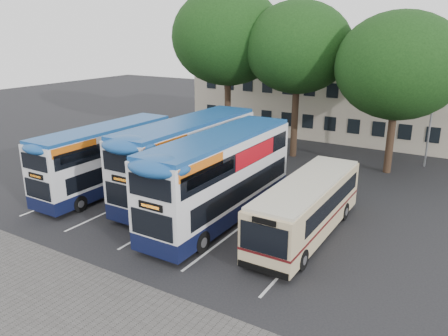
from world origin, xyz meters
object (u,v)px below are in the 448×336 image
at_px(tree_left, 228,37).
at_px(bus_dd_left, 106,156).
at_px(tree_right, 399,66).
at_px(bus_dd_mid, 189,155).
at_px(bus_dd_right, 221,173).
at_px(tree_mid, 298,48).
at_px(lamp_post, 434,95).
at_px(bus_single, 308,204).

bearing_deg(tree_left, bus_dd_left, -92.89).
bearing_deg(tree_right, bus_dd_mid, -129.70).
height_order(tree_left, bus_dd_right, tree_left).
distance_m(tree_mid, bus_dd_left, 15.65).
bearing_deg(tree_right, tree_left, 178.24).
xyz_separation_m(tree_right, bus_dd_mid, (-8.85, -10.66, -4.62)).
height_order(tree_mid, bus_dd_right, tree_mid).
relative_size(lamp_post, tree_mid, 0.80).
relative_size(tree_left, bus_single, 1.38).
bearing_deg(tree_right, bus_dd_right, -114.23).
distance_m(bus_dd_mid, bus_single, 7.79).
bearing_deg(tree_right, tree_mid, 176.07).
height_order(bus_dd_left, bus_dd_mid, bus_dd_mid).
xyz_separation_m(tree_right, bus_dd_right, (-5.61, -12.45, -4.65)).
height_order(tree_right, bus_dd_mid, tree_right).
relative_size(tree_mid, bus_dd_mid, 1.06).
height_order(tree_mid, bus_dd_left, tree_mid).
bearing_deg(bus_single, bus_dd_left, -177.43).
bearing_deg(bus_dd_left, bus_single, 2.57).
height_order(bus_dd_mid, bus_single, bus_dd_mid).
bearing_deg(bus_single, lamp_post, 77.60).
xyz_separation_m(tree_right, bus_dd_left, (-13.57, -12.48, -4.92)).
bearing_deg(tree_left, lamp_post, 8.99).
distance_m(bus_dd_mid, bus_dd_right, 3.71).
height_order(lamp_post, bus_dd_left, lamp_post).
bearing_deg(bus_dd_left, bus_dd_mid, 21.07).
bearing_deg(bus_dd_left, tree_mid, 63.41).
xyz_separation_m(tree_mid, bus_dd_left, (-6.49, -12.96, -5.90)).
height_order(bus_dd_mid, bus_dd_right, bus_dd_mid).
distance_m(lamp_post, tree_mid, 9.84).
height_order(bus_dd_right, bus_single, bus_dd_right).
relative_size(tree_right, bus_dd_left, 1.11).
height_order(tree_mid, bus_dd_mid, tree_mid).
distance_m(tree_mid, bus_single, 15.20).
relative_size(tree_left, bus_dd_left, 1.32).
bearing_deg(bus_dd_left, tree_right, 42.59).
distance_m(tree_mid, tree_right, 7.17).
xyz_separation_m(lamp_post, bus_dd_mid, (-10.86, -13.41, -2.61)).
xyz_separation_m(tree_right, bus_single, (-1.22, -11.92, -5.56)).
height_order(tree_left, bus_dd_left, tree_left).
bearing_deg(lamp_post, bus_single, -102.40).
relative_size(tree_left, bus_dd_mid, 1.16).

